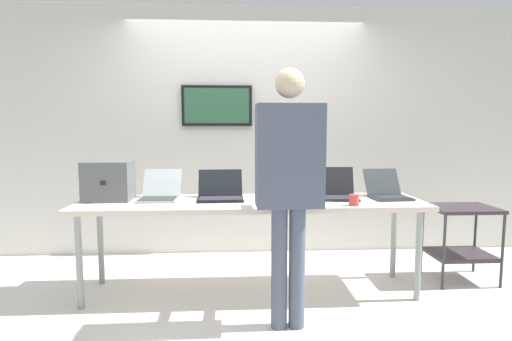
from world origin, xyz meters
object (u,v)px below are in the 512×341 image
at_px(laptop_station_0, 160,193).
at_px(storage_cart, 461,232).
at_px(coffee_mug, 354,200).
at_px(laptop_station_2, 278,192).
at_px(laptop_station_3, 333,191).
at_px(person, 289,173).
at_px(equipment_box, 109,181).
at_px(laptop_station_1, 220,193).
at_px(laptop_station_4, 387,191).
at_px(workbench, 251,207).

relative_size(laptop_station_0, storage_cart, 0.58).
xyz_separation_m(laptop_station_0, coffee_mug, (1.56, -0.36, -0.01)).
height_order(laptop_station_2, laptop_station_3, laptop_station_3).
bearing_deg(person, coffee_mug, 33.35).
bearing_deg(equipment_box, storage_cart, 1.13).
relative_size(laptop_station_0, laptop_station_1, 1.01).
bearing_deg(laptop_station_2, laptop_station_1, 178.31).
bearing_deg(equipment_box, person, -26.89).
height_order(laptop_station_1, laptop_station_4, same).
xyz_separation_m(laptop_station_1, laptop_station_4, (1.43, -0.02, 0.00)).
bearing_deg(person, laptop_station_2, 89.46).
height_order(workbench, equipment_box, equipment_box).
distance_m(equipment_box, laptop_station_3, 1.89).
relative_size(equipment_box, laptop_station_2, 1.07).
xyz_separation_m(laptop_station_3, laptop_station_4, (0.47, -0.00, -0.00)).
height_order(workbench, laptop_station_3, laptop_station_3).
height_order(person, coffee_mug, person).
height_order(workbench, laptop_station_2, laptop_station_2).
height_order(workbench, laptop_station_1, laptop_station_1).
bearing_deg(laptop_station_2, workbench, -160.73).
relative_size(laptop_station_2, person, 0.20).
bearing_deg(coffee_mug, laptop_station_0, 166.98).
distance_m(person, coffee_mug, 0.72).
relative_size(workbench, storage_cart, 4.19).
height_order(equipment_box, person, person).
relative_size(workbench, person, 1.61).
bearing_deg(person, laptop_station_0, 143.57).
distance_m(workbench, laptop_station_1, 0.30).
height_order(laptop_station_3, person, person).
bearing_deg(laptop_station_2, person, -90.54).
height_order(equipment_box, laptop_station_4, equipment_box).
bearing_deg(laptop_station_0, laptop_station_1, -1.69).
height_order(workbench, laptop_station_0, laptop_station_0).
relative_size(laptop_station_0, laptop_station_2, 1.11).
bearing_deg(person, laptop_station_4, 36.10).
bearing_deg(laptop_station_1, person, -56.12).
height_order(person, storage_cart, person).
bearing_deg(storage_cart, equipment_box, -178.87).
bearing_deg(laptop_station_4, storage_cart, 6.17).
xyz_separation_m(equipment_box, laptop_station_2, (1.41, -0.01, -0.11)).
height_order(laptop_station_1, coffee_mug, laptop_station_1).
relative_size(workbench, laptop_station_2, 8.06).
bearing_deg(laptop_station_4, laptop_station_2, 179.59).
bearing_deg(laptop_station_1, equipment_box, -179.76).
distance_m(laptop_station_3, person, 0.88).
relative_size(laptop_station_1, laptop_station_3, 0.97).
relative_size(laptop_station_4, storage_cart, 0.58).
bearing_deg(storage_cart, laptop_station_3, -176.44).
distance_m(equipment_box, person, 1.58).
height_order(laptop_station_1, person, person).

